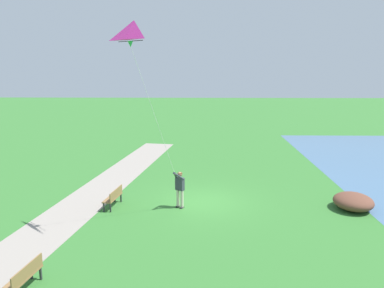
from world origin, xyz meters
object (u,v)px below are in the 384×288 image
(park_bench_near_walkway, at_px, (114,196))
(park_bench_far_walkway, at_px, (24,276))
(flying_kite, at_px, (134,35))
(person_kite_flyer, at_px, (180,186))
(lakeside_shrub, at_px, (353,201))

(park_bench_near_walkway, bearing_deg, park_bench_far_walkway, 80.85)
(flying_kite, xyz_separation_m, park_bench_far_walkway, (2.70, 4.47, -7.16))
(park_bench_near_walkway, distance_m, park_bench_far_walkway, 7.00)
(person_kite_flyer, xyz_separation_m, park_bench_far_walkway, (4.22, 6.86, -0.54))
(park_bench_far_walkway, xyz_separation_m, lakeside_shrub, (-12.29, -6.83, -0.14))
(person_kite_flyer, height_order, flying_kite, flying_kite)
(park_bench_near_walkway, height_order, park_bench_far_walkway, same)
(park_bench_far_walkway, bearing_deg, lakeside_shrub, -150.94)
(person_kite_flyer, distance_m, park_bench_near_walkway, 3.15)
(flying_kite, relative_size, park_bench_near_walkway, 4.13)
(flying_kite, bearing_deg, person_kite_flyer, -122.50)
(flying_kite, bearing_deg, lakeside_shrub, -166.21)
(lakeside_shrub, bearing_deg, flying_kite, 13.79)
(person_kite_flyer, xyz_separation_m, lakeside_shrub, (-8.07, 0.03, -0.68))
(person_kite_flyer, xyz_separation_m, flying_kite, (1.52, 2.38, 6.63))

